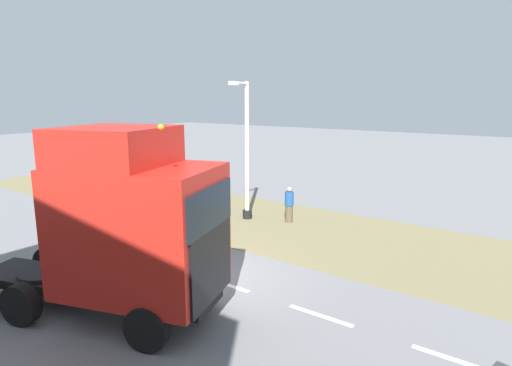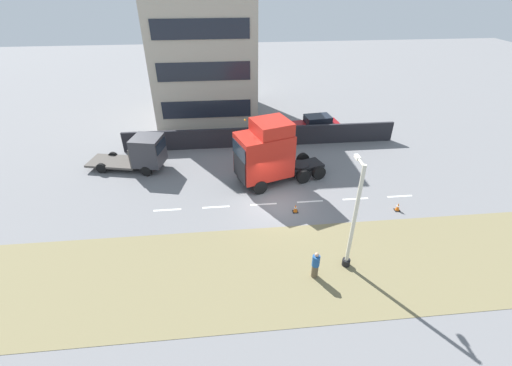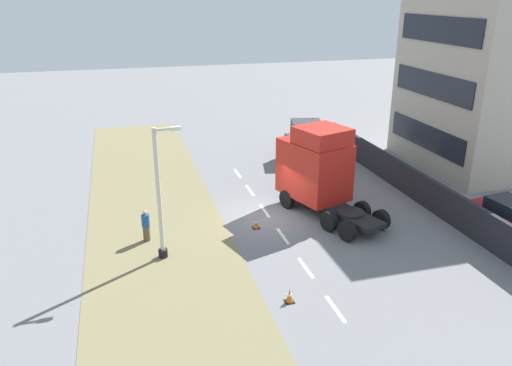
{
  "view_description": "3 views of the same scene",
  "coord_description": "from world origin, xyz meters",
  "px_view_note": "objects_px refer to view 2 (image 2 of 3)",
  "views": [
    {
      "loc": [
        9.07,
        8.69,
        5.47
      ],
      "look_at": [
        -2.59,
        0.16,
        2.57
      ],
      "focal_mm": 30.0,
      "sensor_mm": 36.0,
      "label": 1
    },
    {
      "loc": [
        -18.66,
        3.29,
        13.48
      ],
      "look_at": [
        0.21,
        1.39,
        1.6
      ],
      "focal_mm": 24.0,
      "sensor_mm": 36.0,
      "label": 2
    },
    {
      "loc": [
        -7.34,
        -23.5,
        11.46
      ],
      "look_at": [
        -1.32,
        -2.03,
        2.89
      ],
      "focal_mm": 35.0,
      "sensor_mm": 36.0,
      "label": 3
    }
  ],
  "objects_px": {
    "lorry_cab": "(267,153)",
    "lamp_post": "(353,225)",
    "pedestrian": "(315,265)",
    "parked_car": "(316,126)",
    "flatbed_truck": "(143,153)",
    "traffic_cone_lead": "(296,208)",
    "traffic_cone_trailing": "(398,207)"
  },
  "relations": [
    {
      "from": "flatbed_truck",
      "to": "pedestrian",
      "type": "xyz_separation_m",
      "value": [
        -12.31,
        -10.57,
        -0.68
      ]
    },
    {
      "from": "pedestrian",
      "to": "traffic_cone_trailing",
      "type": "bearing_deg",
      "value": -53.59
    },
    {
      "from": "flatbed_truck",
      "to": "traffic_cone_trailing",
      "type": "bearing_deg",
      "value": 79.93
    },
    {
      "from": "flatbed_truck",
      "to": "traffic_cone_trailing",
      "type": "distance_m",
      "value": 18.9
    },
    {
      "from": "lorry_cab",
      "to": "traffic_cone_lead",
      "type": "bearing_deg",
      "value": -178.37
    },
    {
      "from": "pedestrian",
      "to": "traffic_cone_lead",
      "type": "distance_m",
      "value": 5.57
    },
    {
      "from": "parked_car",
      "to": "traffic_cone_trailing",
      "type": "distance_m",
      "value": 12.58
    },
    {
      "from": "flatbed_truck",
      "to": "traffic_cone_lead",
      "type": "xyz_separation_m",
      "value": [
        -6.76,
        -10.7,
        -1.18
      ]
    },
    {
      "from": "parked_car",
      "to": "pedestrian",
      "type": "relative_size",
      "value": 2.75
    },
    {
      "from": "lorry_cab",
      "to": "traffic_cone_lead",
      "type": "distance_m",
      "value": 4.62
    },
    {
      "from": "flatbed_truck",
      "to": "lamp_post",
      "type": "xyz_separation_m",
      "value": [
        -11.64,
        -12.45,
        1.26
      ]
    },
    {
      "from": "parked_car",
      "to": "lorry_cab",
      "type": "bearing_deg",
      "value": 137.93
    },
    {
      "from": "flatbed_truck",
      "to": "traffic_cone_lead",
      "type": "relative_size",
      "value": 10.96
    },
    {
      "from": "parked_car",
      "to": "flatbed_truck",
      "type": "bearing_deg",
      "value": 102.26
    },
    {
      "from": "flatbed_truck",
      "to": "traffic_cone_lead",
      "type": "distance_m",
      "value": 12.71
    },
    {
      "from": "parked_car",
      "to": "traffic_cone_lead",
      "type": "bearing_deg",
      "value": 153.55
    },
    {
      "from": "lamp_post",
      "to": "parked_car",
      "type": "bearing_deg",
      "value": -8.75
    },
    {
      "from": "lamp_post",
      "to": "traffic_cone_lead",
      "type": "xyz_separation_m",
      "value": [
        4.88,
        1.75,
        -2.44
      ]
    },
    {
      "from": "traffic_cone_lead",
      "to": "traffic_cone_trailing",
      "type": "relative_size",
      "value": 1.0
    },
    {
      "from": "lamp_post",
      "to": "traffic_cone_lead",
      "type": "bearing_deg",
      "value": 19.73
    },
    {
      "from": "flatbed_truck",
      "to": "pedestrian",
      "type": "height_order",
      "value": "flatbed_truck"
    },
    {
      "from": "lamp_post",
      "to": "pedestrian",
      "type": "distance_m",
      "value": 2.78
    },
    {
      "from": "flatbed_truck",
      "to": "pedestrian",
      "type": "relative_size",
      "value": 3.95
    },
    {
      "from": "flatbed_truck",
      "to": "pedestrian",
      "type": "distance_m",
      "value": 16.24
    },
    {
      "from": "parked_car",
      "to": "pedestrian",
      "type": "height_order",
      "value": "parked_car"
    },
    {
      "from": "lorry_cab",
      "to": "pedestrian",
      "type": "bearing_deg",
      "value": 169.47
    },
    {
      "from": "lamp_post",
      "to": "traffic_cone_lead",
      "type": "height_order",
      "value": "lamp_post"
    },
    {
      "from": "parked_car",
      "to": "traffic_cone_trailing",
      "type": "xyz_separation_m",
      "value": [
        -12.33,
        -2.38,
        -0.66
      ]
    },
    {
      "from": "pedestrian",
      "to": "lamp_post",
      "type": "bearing_deg",
      "value": -70.58
    },
    {
      "from": "lorry_cab",
      "to": "lamp_post",
      "type": "relative_size",
      "value": 1.14
    },
    {
      "from": "parked_car",
      "to": "pedestrian",
      "type": "bearing_deg",
      "value": 159.27
    },
    {
      "from": "lorry_cab",
      "to": "traffic_cone_lead",
      "type": "xyz_separation_m",
      "value": [
        -3.87,
        -1.4,
        -2.12
      ]
    }
  ]
}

